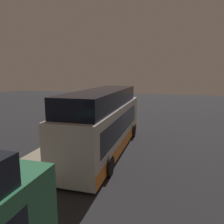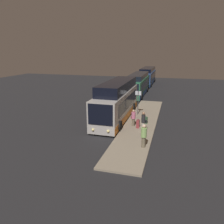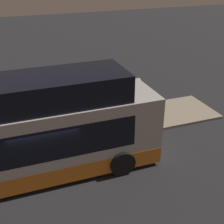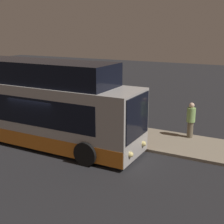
{
  "view_description": "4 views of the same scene",
  "coord_description": "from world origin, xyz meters",
  "px_view_note": "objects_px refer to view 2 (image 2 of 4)",
  "views": [
    {
      "loc": [
        -14.14,
        -3.87,
        5.19
      ],
      "look_at": [
        3.22,
        0.87,
        1.92
      ],
      "focal_mm": 35.0,
      "sensor_mm": 36.0,
      "label": 1
    },
    {
      "loc": [
        21.48,
        6.08,
        7.32
      ],
      "look_at": [
        3.22,
        0.87,
        1.92
      ],
      "focal_mm": 35.0,
      "sensor_mm": 36.0,
      "label": 2
    },
    {
      "loc": [
        -1.03,
        -10.47,
        7.93
      ],
      "look_at": [
        3.22,
        0.87,
        1.92
      ],
      "focal_mm": 50.0,
      "sensor_mm": 36.0,
      "label": 3
    },
    {
      "loc": [
        9.62,
        -11.16,
        5.59
      ],
      "look_at": [
        3.22,
        0.87,
        1.92
      ],
      "focal_mm": 50.0,
      "sensor_mm": 36.0,
      "label": 4
    }
  ],
  "objects_px": {
    "bus_third": "(147,77)",
    "suitcase": "(138,124)",
    "bus_second": "(138,85)",
    "trash_bin": "(145,120)",
    "passenger_with_bags": "(143,121)",
    "sign_post": "(138,100)",
    "passenger_waiting": "(144,135)",
    "bus_lead": "(117,102)",
    "passenger_boarding": "(133,117)"
  },
  "relations": [
    {
      "from": "passenger_boarding",
      "to": "sign_post",
      "type": "bearing_deg",
      "value": 62.27
    },
    {
      "from": "bus_second",
      "to": "sign_post",
      "type": "height_order",
      "value": "bus_second"
    },
    {
      "from": "passenger_boarding",
      "to": "bus_lead",
      "type": "bearing_deg",
      "value": 103.79
    },
    {
      "from": "bus_third",
      "to": "passenger_waiting",
      "type": "xyz_separation_m",
      "value": [
        33.48,
        3.9,
        -0.49
      ]
    },
    {
      "from": "bus_second",
      "to": "sign_post",
      "type": "relative_size",
      "value": 3.95
    },
    {
      "from": "bus_lead",
      "to": "passenger_with_bags",
      "type": "relative_size",
      "value": 6.03
    },
    {
      "from": "bus_third",
      "to": "passenger_with_bags",
      "type": "bearing_deg",
      "value": 6.43
    },
    {
      "from": "bus_third",
      "to": "trash_bin",
      "type": "relative_size",
      "value": 17.5
    },
    {
      "from": "bus_second",
      "to": "bus_third",
      "type": "bearing_deg",
      "value": 180.0
    },
    {
      "from": "bus_lead",
      "to": "trash_bin",
      "type": "distance_m",
      "value": 3.75
    },
    {
      "from": "bus_second",
      "to": "trash_bin",
      "type": "distance_m",
      "value": 15.38
    },
    {
      "from": "bus_lead",
      "to": "passenger_waiting",
      "type": "height_order",
      "value": "bus_lead"
    },
    {
      "from": "bus_third",
      "to": "suitcase",
      "type": "distance_m",
      "value": 29.41
    },
    {
      "from": "passenger_waiting",
      "to": "trash_bin",
      "type": "xyz_separation_m",
      "value": [
        -5.74,
        -0.6,
        -0.66
      ]
    },
    {
      "from": "bus_lead",
      "to": "passenger_with_bags",
      "type": "bearing_deg",
      "value": 44.37
    },
    {
      "from": "suitcase",
      "to": "trash_bin",
      "type": "distance_m",
      "value": 1.61
    },
    {
      "from": "suitcase",
      "to": "bus_third",
      "type": "bearing_deg",
      "value": -174.58
    },
    {
      "from": "passenger_waiting",
      "to": "sign_post",
      "type": "relative_size",
      "value": 0.66
    },
    {
      "from": "sign_post",
      "to": "trash_bin",
      "type": "xyz_separation_m",
      "value": [
        2.99,
        1.29,
        -1.4
      ]
    },
    {
      "from": "trash_bin",
      "to": "suitcase",
      "type": "bearing_deg",
      "value": -19.03
    },
    {
      "from": "bus_third",
      "to": "suitcase",
      "type": "height_order",
      "value": "bus_third"
    },
    {
      "from": "trash_bin",
      "to": "sign_post",
      "type": "bearing_deg",
      "value": -156.59
    },
    {
      "from": "bus_lead",
      "to": "trash_bin",
      "type": "relative_size",
      "value": 17.1
    },
    {
      "from": "passenger_waiting",
      "to": "suitcase",
      "type": "distance_m",
      "value": 4.41
    },
    {
      "from": "bus_second",
      "to": "passenger_with_bags",
      "type": "relative_size",
      "value": 5.95
    },
    {
      "from": "bus_lead",
      "to": "passenger_waiting",
      "type": "bearing_deg",
      "value": 29.54
    },
    {
      "from": "bus_third",
      "to": "passenger_with_bags",
      "type": "distance_m",
      "value": 30.26
    },
    {
      "from": "passenger_with_bags",
      "to": "trash_bin",
      "type": "xyz_separation_m",
      "value": [
        -2.33,
        -0.09,
        -0.69
      ]
    },
    {
      "from": "bus_third",
      "to": "passenger_boarding",
      "type": "relative_size",
      "value": 6.89
    },
    {
      "from": "bus_lead",
      "to": "sign_post",
      "type": "distance_m",
      "value": 2.73
    },
    {
      "from": "passenger_with_bags",
      "to": "suitcase",
      "type": "distance_m",
      "value": 1.2
    },
    {
      "from": "passenger_waiting",
      "to": "trash_bin",
      "type": "height_order",
      "value": "passenger_waiting"
    },
    {
      "from": "passenger_waiting",
      "to": "passenger_with_bags",
      "type": "xyz_separation_m",
      "value": [
        -3.42,
        -0.51,
        0.03
      ]
    },
    {
      "from": "bus_third",
      "to": "sign_post",
      "type": "relative_size",
      "value": 4.1
    },
    {
      "from": "passenger_waiting",
      "to": "passenger_boarding",
      "type": "bearing_deg",
      "value": 71.88
    },
    {
      "from": "passenger_with_bags",
      "to": "suitcase",
      "type": "height_order",
      "value": "passenger_with_bags"
    },
    {
      "from": "passenger_boarding",
      "to": "trash_bin",
      "type": "relative_size",
      "value": 2.54
    },
    {
      "from": "trash_bin",
      "to": "passenger_boarding",
      "type": "bearing_deg",
      "value": -43.35
    },
    {
      "from": "passenger_waiting",
      "to": "bus_lead",
      "type": "bearing_deg",
      "value": 81.74
    },
    {
      "from": "bus_lead",
      "to": "bus_second",
      "type": "bearing_deg",
      "value": -180.0
    },
    {
      "from": "bus_third",
      "to": "trash_bin",
      "type": "distance_m",
      "value": 27.96
    },
    {
      "from": "passenger_with_bags",
      "to": "sign_post",
      "type": "height_order",
      "value": "sign_post"
    },
    {
      "from": "suitcase",
      "to": "trash_bin",
      "type": "relative_size",
      "value": 1.53
    },
    {
      "from": "bus_lead",
      "to": "bus_third",
      "type": "xyz_separation_m",
      "value": [
        -26.6,
        0.0,
        -0.22
      ]
    },
    {
      "from": "suitcase",
      "to": "trash_bin",
      "type": "height_order",
      "value": "suitcase"
    },
    {
      "from": "bus_lead",
      "to": "passenger_boarding",
      "type": "distance_m",
      "value": 3.29
    },
    {
      "from": "passenger_with_bags",
      "to": "sign_post",
      "type": "xyz_separation_m",
      "value": [
        -5.32,
        -1.39,
        0.71
      ]
    },
    {
      "from": "bus_lead",
      "to": "passenger_boarding",
      "type": "xyz_separation_m",
      "value": [
        2.26,
        2.25,
        -0.82
      ]
    },
    {
      "from": "bus_lead",
      "to": "sign_post",
      "type": "height_order",
      "value": "bus_lead"
    },
    {
      "from": "bus_second",
      "to": "trash_bin",
      "type": "height_order",
      "value": "bus_second"
    }
  ]
}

